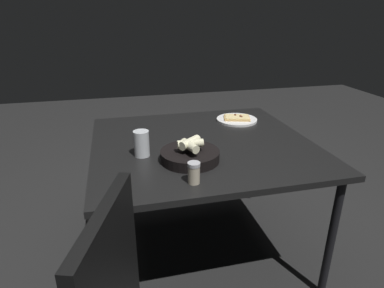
{
  "coord_description": "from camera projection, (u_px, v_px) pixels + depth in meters",
  "views": [
    {
      "loc": [
        -0.44,
        -1.57,
        1.37
      ],
      "look_at": [
        -0.07,
        -0.06,
        0.73
      ],
      "focal_mm": 30.4,
      "sensor_mm": 36.0,
      "label": 1
    }
  ],
  "objects": [
    {
      "name": "pizza_plate",
      "position": [
        237.0,
        119.0,
        2.09
      ],
      "size": [
        0.26,
        0.26,
        0.04
      ],
      "color": "white",
      "rests_on": "dining_table"
    },
    {
      "name": "ground",
      "position": [
        201.0,
        247.0,
        2.03
      ],
      "size": [
        8.0,
        8.0,
        0.0
      ],
      "primitive_type": "plane",
      "color": "black"
    },
    {
      "name": "beer_glass",
      "position": [
        142.0,
        145.0,
        1.57
      ],
      "size": [
        0.08,
        0.08,
        0.13
      ],
      "color": "silver",
      "rests_on": "dining_table"
    },
    {
      "name": "dining_table",
      "position": [
        202.0,
        151.0,
        1.78
      ],
      "size": [
        1.16,
        1.09,
        0.71
      ],
      "color": "black",
      "rests_on": "ground"
    },
    {
      "name": "pepper_shaker",
      "position": [
        194.0,
        174.0,
        1.33
      ],
      "size": [
        0.05,
        0.05,
        0.09
      ],
      "color": "#BFB299",
      "rests_on": "dining_table"
    },
    {
      "name": "bread_basket",
      "position": [
        190.0,
        154.0,
        1.53
      ],
      "size": [
        0.28,
        0.28,
        0.11
      ],
      "color": "black",
      "rests_on": "dining_table"
    }
  ]
}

